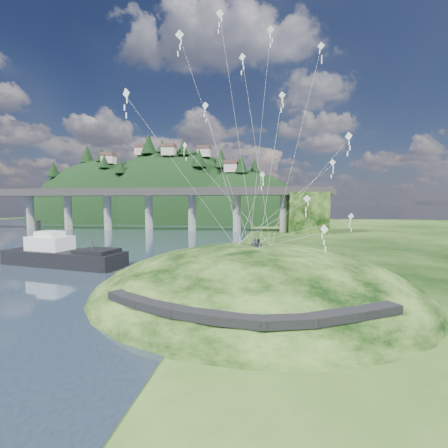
# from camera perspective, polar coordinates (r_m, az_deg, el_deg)

# --- Properties ---
(ground) EXTENTS (320.00, 320.00, 0.00)m
(ground) POSITION_cam_1_polar(r_m,az_deg,el_deg) (32.72, -8.71, -12.98)
(ground) COLOR black
(ground) RESTS_ON ground
(grass_hill) EXTENTS (36.00, 32.00, 13.00)m
(grass_hill) POSITION_cam_1_polar(r_m,az_deg,el_deg) (33.78, 5.95, -15.09)
(grass_hill) COLOR black
(grass_hill) RESTS_ON ground
(footpath) EXTENTS (22.29, 5.84, 0.83)m
(footpath) POSITION_cam_1_polar(r_m,az_deg,el_deg) (21.56, 3.17, -16.18)
(footpath) COLOR black
(footpath) RESTS_ON ground
(bridge) EXTENTS (160.00, 11.00, 15.00)m
(bridge) POSITION_cam_1_polar(r_m,az_deg,el_deg) (106.16, -11.36, 3.97)
(bridge) COLOR #2D2B2B
(bridge) RESTS_ON ground
(far_ridge) EXTENTS (153.00, 70.00, 94.50)m
(far_ridge) POSITION_cam_1_polar(r_m,az_deg,el_deg) (161.89, -10.78, -2.14)
(far_ridge) COLOR black
(far_ridge) RESTS_ON ground
(work_barge) EXTENTS (20.08, 8.51, 6.81)m
(work_barge) POSITION_cam_1_polar(r_m,az_deg,el_deg) (52.24, -28.45, -5.12)
(work_barge) COLOR black
(work_barge) RESTS_ON ground
(wooden_dock) EXTENTS (13.19, 3.92, 0.93)m
(wooden_dock) POSITION_cam_1_polar(r_m,az_deg,el_deg) (39.15, -11.70, -9.57)
(wooden_dock) COLOR #342315
(wooden_dock) RESTS_ON ground
(kite_flyers) EXTENTS (1.31, 1.08, 1.79)m
(kite_flyers) POSITION_cam_1_polar(r_m,az_deg,el_deg) (31.36, 6.31, -2.71)
(kite_flyers) COLOR #292B37
(kite_flyers) RESTS_ON ground
(kite_swarm) EXTENTS (21.43, 15.26, 21.35)m
(kite_swarm) POSITION_cam_1_polar(r_m,az_deg,el_deg) (33.76, 7.27, 18.87)
(kite_swarm) COLOR white
(kite_swarm) RESTS_ON ground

